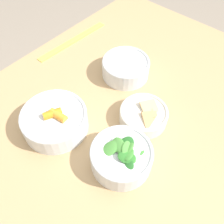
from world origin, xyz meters
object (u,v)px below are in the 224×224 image
bowl_greens (122,156)px  bowl_cookies (144,115)px  bowl_carrots (55,120)px  bowl_beans_hotdog (126,68)px  ruler (73,41)px

bowl_greens → bowl_cookies: (0.16, 0.04, -0.01)m
bowl_carrots → bowl_greens: (0.04, -0.22, 0.00)m
bowl_greens → bowl_cookies: 0.16m
bowl_carrots → bowl_beans_hotdog: bowl_carrots is taller
bowl_beans_hotdog → bowl_cookies: bearing=-125.6°
bowl_cookies → ruler: bearing=73.8°
bowl_carrots → bowl_beans_hotdog: (0.31, -0.01, -0.01)m
bowl_beans_hotdog → ruler: bearing=87.9°
bowl_carrots → bowl_cookies: bearing=-43.4°
bowl_beans_hotdog → bowl_greens: bearing=-142.9°
bowl_cookies → ruler: bowl_cookies is taller
bowl_greens → ruler: size_ratio=0.50×
bowl_greens → ruler: 0.57m
bowl_beans_hotdog → bowl_cookies: 0.21m
bowl_greens → bowl_beans_hotdog: bowl_greens is taller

